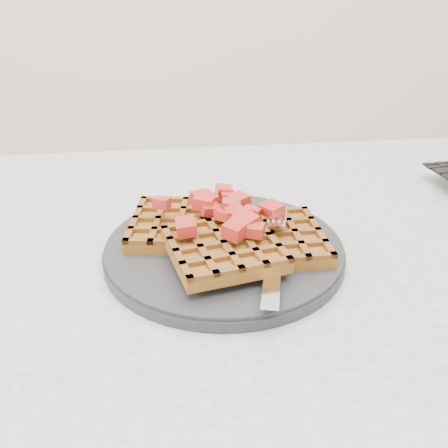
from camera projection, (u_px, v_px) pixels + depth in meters
name	position (u px, v px, depth m)	size (l,w,h in m)	color
table	(349.00, 346.00, 0.59)	(1.20, 0.80, 0.75)	silver
plate	(224.00, 250.00, 0.55)	(0.26, 0.26, 0.02)	#232326
waffles	(225.00, 236.00, 0.54)	(0.22, 0.20, 0.03)	#91591E
strawberry_pile	(224.00, 212.00, 0.53)	(0.15, 0.15, 0.02)	#910701
fork	(274.00, 254.00, 0.51)	(0.02, 0.18, 0.02)	silver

